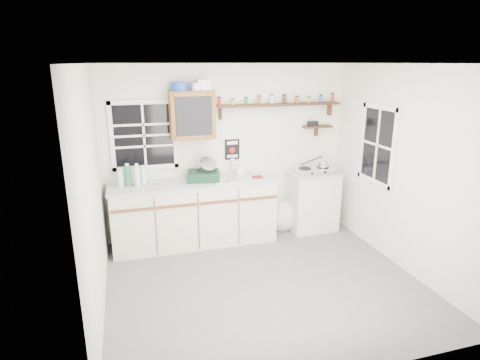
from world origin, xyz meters
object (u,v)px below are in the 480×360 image
at_px(spice_shelf, 279,104).
at_px(dish_rack, 204,173).
at_px(right_cabinet, 312,200).
at_px(upper_cabinet, 192,115).
at_px(main_cabinet, 195,213).
at_px(hotplate, 314,170).

height_order(spice_shelf, dish_rack, spice_shelf).
relative_size(right_cabinet, spice_shelf, 0.48).
distance_m(right_cabinet, spice_shelf, 1.57).
distance_m(right_cabinet, upper_cabinet, 2.26).
relative_size(main_cabinet, right_cabinet, 2.54).
xyz_separation_m(main_cabinet, hotplate, (1.84, 0.01, 0.49)).
bearing_deg(spice_shelf, main_cabinet, -170.82).
bearing_deg(right_cabinet, spice_shelf, 160.03).
bearing_deg(spice_shelf, upper_cabinet, -176.91).
height_order(main_cabinet, hotplate, hotplate).
height_order(dish_rack, hotplate, dish_rack).
relative_size(spice_shelf, hotplate, 3.18).
height_order(upper_cabinet, hotplate, upper_cabinet).
bearing_deg(main_cabinet, spice_shelf, 9.18).
distance_m(main_cabinet, spice_shelf, 1.98).
xyz_separation_m(main_cabinet, right_cabinet, (1.83, 0.03, -0.01)).
height_order(spice_shelf, hotplate, spice_shelf).
distance_m(right_cabinet, dish_rack, 1.77).
bearing_deg(upper_cabinet, spice_shelf, 3.09).
relative_size(right_cabinet, upper_cabinet, 1.40).
xyz_separation_m(upper_cabinet, spice_shelf, (1.28, 0.07, 0.10)).
relative_size(main_cabinet, upper_cabinet, 3.55).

